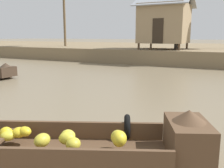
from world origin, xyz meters
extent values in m
plane|color=#7A6B51|center=(0.00, 10.00, 0.00)|extent=(300.00, 300.00, 0.00)
cube|color=#7F6B4C|center=(0.00, 28.37, 0.55)|extent=(160.00, 20.00, 1.09)
cube|color=brown|center=(-0.35, 4.12, 0.06)|extent=(4.33, 2.88, 0.12)
cube|color=brown|center=(-0.59, 4.66, 0.29)|extent=(3.84, 1.79, 0.34)
cube|color=brown|center=(-0.10, 3.57, 0.29)|extent=(3.84, 1.79, 0.34)
cube|color=brown|center=(1.86, 5.11, 0.41)|extent=(1.05, 1.26, 0.59)
cone|color=brown|center=(1.86, 5.11, 0.81)|extent=(0.74, 0.74, 0.20)
torus|color=black|center=(0.63, 5.35, 0.33)|extent=(0.32, 0.52, 0.52)
ellipsoid|color=yellow|center=(-0.90, 4.14, 0.39)|extent=(0.27, 0.23, 0.18)
ellipsoid|color=yellow|center=(-1.12, 3.95, 0.33)|extent=(0.34, 0.35, 0.18)
ellipsoid|color=yellow|center=(0.71, 4.74, 0.35)|extent=(0.31, 0.30, 0.26)
ellipsoid|color=yellow|center=(0.03, 4.18, 0.41)|extent=(0.34, 0.29, 0.21)
ellipsoid|color=yellow|center=(-0.01, 4.26, 0.41)|extent=(0.33, 0.32, 0.23)
ellipsoid|color=yellow|center=(0.81, 4.60, 0.40)|extent=(0.36, 0.39, 0.27)
ellipsoid|color=gold|center=(0.19, 4.13, 0.36)|extent=(0.31, 0.33, 0.21)
ellipsoid|color=gold|center=(-0.25, 3.89, 0.44)|extent=(0.24, 0.30, 0.23)
ellipsoid|color=yellow|center=(-1.21, 3.98, 0.35)|extent=(0.30, 0.31, 0.25)
ellipsoid|color=yellow|center=(-1.00, 4.10, 0.36)|extent=(0.36, 0.36, 0.19)
cube|color=#3D2D21|center=(-7.77, 9.64, 0.36)|extent=(0.52, 0.95, 0.49)
cone|color=#3D2D21|center=(-7.77, 9.64, 0.71)|extent=(0.57, 0.57, 0.20)
cylinder|color=#4C3826|center=(-4.46, 19.27, 1.33)|extent=(0.16, 0.16, 0.47)
cylinder|color=#4C3826|center=(-1.40, 19.27, 1.33)|extent=(0.16, 0.16, 0.47)
cylinder|color=#4C3826|center=(-4.46, 22.23, 1.33)|extent=(0.16, 0.16, 0.47)
cylinder|color=#4C3826|center=(-1.40, 22.23, 1.33)|extent=(0.16, 0.16, 0.47)
cube|color=#9E8460|center=(-2.93, 20.75, 3.03)|extent=(3.45, 3.36, 2.94)
cube|color=#2D2319|center=(-2.93, 19.05, 2.46)|extent=(0.80, 0.04, 1.80)
cube|color=#9399A0|center=(-2.93, 21.59, 4.79)|extent=(4.15, 2.17, 1.06)
cylinder|color=brown|center=(-13.42, 21.96, 3.97)|extent=(0.24, 0.24, 5.75)
cylinder|color=#332D28|center=(-1.95, 20.73, 1.47)|extent=(0.28, 0.28, 0.75)
cylinder|color=#384C70|center=(-1.95, 20.73, 2.14)|extent=(0.34, 0.34, 0.60)
sphere|color=#9E7556|center=(-1.95, 20.73, 2.56)|extent=(0.22, 0.22, 0.22)
cone|color=tan|center=(-1.95, 20.73, 2.68)|extent=(0.44, 0.44, 0.14)
camera|label=1|loc=(2.53, 0.93, 2.12)|focal=40.54mm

